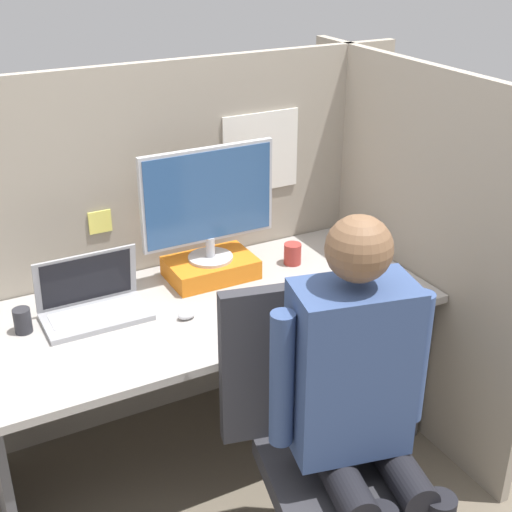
{
  "coord_description": "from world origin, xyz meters",
  "views": [
    {
      "loc": [
        -0.91,
        -1.74,
        2.0
      ],
      "look_at": [
        0.12,
        0.19,
        0.95
      ],
      "focal_mm": 50.0,
      "sensor_mm": 36.0,
      "label": 1
    }
  ],
  "objects_px": {
    "monitor": "(208,200)",
    "laptop": "(93,305)",
    "paper_box": "(211,268)",
    "coffee_mug": "(293,254)",
    "pen_cup": "(23,321)",
    "stapler": "(359,244)",
    "office_chair": "(320,441)",
    "carrot_toy": "(312,305)",
    "person": "(362,401)"
  },
  "relations": [
    {
      "from": "monitor",
      "to": "laptop",
      "type": "height_order",
      "value": "monitor"
    },
    {
      "from": "monitor",
      "to": "stapler",
      "type": "relative_size",
      "value": 4.26
    },
    {
      "from": "stapler",
      "to": "monitor",
      "type": "bearing_deg",
      "value": 173.41
    },
    {
      "from": "laptop",
      "to": "person",
      "type": "height_order",
      "value": "person"
    },
    {
      "from": "monitor",
      "to": "office_chair",
      "type": "height_order",
      "value": "monitor"
    },
    {
      "from": "person",
      "to": "paper_box",
      "type": "bearing_deg",
      "value": 91.0
    },
    {
      "from": "monitor",
      "to": "laptop",
      "type": "bearing_deg",
      "value": -170.3
    },
    {
      "from": "stapler",
      "to": "pen_cup",
      "type": "bearing_deg",
      "value": -179.94
    },
    {
      "from": "paper_box",
      "to": "office_chair",
      "type": "relative_size",
      "value": 0.34
    },
    {
      "from": "paper_box",
      "to": "coffee_mug",
      "type": "xyz_separation_m",
      "value": [
        0.35,
        -0.05,
        0.0
      ]
    },
    {
      "from": "monitor",
      "to": "coffee_mug",
      "type": "distance_m",
      "value": 0.45
    },
    {
      "from": "laptop",
      "to": "stapler",
      "type": "bearing_deg",
      "value": 0.42
    },
    {
      "from": "carrot_toy",
      "to": "coffee_mug",
      "type": "height_order",
      "value": "coffee_mug"
    },
    {
      "from": "stapler",
      "to": "carrot_toy",
      "type": "height_order",
      "value": "stapler"
    },
    {
      "from": "pen_cup",
      "to": "monitor",
      "type": "bearing_deg",
      "value": 5.98
    },
    {
      "from": "carrot_toy",
      "to": "office_chair",
      "type": "bearing_deg",
      "value": -118.11
    },
    {
      "from": "monitor",
      "to": "coffee_mug",
      "type": "height_order",
      "value": "monitor"
    },
    {
      "from": "paper_box",
      "to": "office_chair",
      "type": "bearing_deg",
      "value": -91.08
    },
    {
      "from": "pen_cup",
      "to": "paper_box",
      "type": "bearing_deg",
      "value": 5.77
    },
    {
      "from": "person",
      "to": "monitor",
      "type": "bearing_deg",
      "value": 90.99
    },
    {
      "from": "laptop",
      "to": "office_chair",
      "type": "distance_m",
      "value": 0.93
    },
    {
      "from": "carrot_toy",
      "to": "pen_cup",
      "type": "height_order",
      "value": "pen_cup"
    },
    {
      "from": "stapler",
      "to": "person",
      "type": "bearing_deg",
      "value": -125.06
    },
    {
      "from": "paper_box",
      "to": "pen_cup",
      "type": "distance_m",
      "value": 0.75
    },
    {
      "from": "paper_box",
      "to": "coffee_mug",
      "type": "relative_size",
      "value": 3.89
    },
    {
      "from": "stapler",
      "to": "pen_cup",
      "type": "xyz_separation_m",
      "value": [
        -1.41,
        -0.0,
        0.02
      ]
    },
    {
      "from": "pen_cup",
      "to": "stapler",
      "type": "bearing_deg",
      "value": 0.06
    },
    {
      "from": "carrot_toy",
      "to": "pen_cup",
      "type": "xyz_separation_m",
      "value": [
        -0.95,
        0.35,
        0.02
      ]
    },
    {
      "from": "carrot_toy",
      "to": "coffee_mug",
      "type": "distance_m",
      "value": 0.4
    },
    {
      "from": "office_chair",
      "to": "stapler",
      "type": "bearing_deg",
      "value": 48.64
    },
    {
      "from": "office_chair",
      "to": "person",
      "type": "height_order",
      "value": "person"
    },
    {
      "from": "stapler",
      "to": "paper_box",
      "type": "bearing_deg",
      "value": 173.65
    },
    {
      "from": "monitor",
      "to": "pen_cup",
      "type": "xyz_separation_m",
      "value": [
        -0.74,
        -0.08,
        -0.28
      ]
    },
    {
      "from": "paper_box",
      "to": "person",
      "type": "bearing_deg",
      "value": -89.0
    },
    {
      "from": "paper_box",
      "to": "coffee_mug",
      "type": "height_order",
      "value": "coffee_mug"
    },
    {
      "from": "office_chair",
      "to": "coffee_mug",
      "type": "height_order",
      "value": "office_chair"
    },
    {
      "from": "office_chair",
      "to": "paper_box",
      "type": "bearing_deg",
      "value": 88.92
    },
    {
      "from": "pen_cup",
      "to": "carrot_toy",
      "type": "bearing_deg",
      "value": -19.94
    },
    {
      "from": "laptop",
      "to": "person",
      "type": "relative_size",
      "value": 0.28
    },
    {
      "from": "monitor",
      "to": "paper_box",
      "type": "bearing_deg",
      "value": -90.0
    },
    {
      "from": "laptop",
      "to": "monitor",
      "type": "bearing_deg",
      "value": 9.7
    },
    {
      "from": "carrot_toy",
      "to": "coffee_mug",
      "type": "xyz_separation_m",
      "value": [
        0.14,
        0.37,
        0.02
      ]
    },
    {
      "from": "paper_box",
      "to": "pen_cup",
      "type": "bearing_deg",
      "value": -174.23
    },
    {
      "from": "paper_box",
      "to": "coffee_mug",
      "type": "bearing_deg",
      "value": -8.16
    },
    {
      "from": "stapler",
      "to": "pen_cup",
      "type": "distance_m",
      "value": 1.41
    },
    {
      "from": "person",
      "to": "pen_cup",
      "type": "xyz_separation_m",
      "value": [
        -0.76,
        0.92,
        -0.01
      ]
    },
    {
      "from": "carrot_toy",
      "to": "pen_cup",
      "type": "relative_size",
      "value": 1.5
    },
    {
      "from": "person",
      "to": "carrot_toy",
      "type": "bearing_deg",
      "value": 71.37
    },
    {
      "from": "pen_cup",
      "to": "person",
      "type": "bearing_deg",
      "value": -50.35
    },
    {
      "from": "coffee_mug",
      "to": "monitor",
      "type": "bearing_deg",
      "value": 171.38
    }
  ]
}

